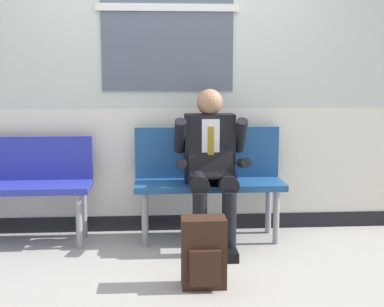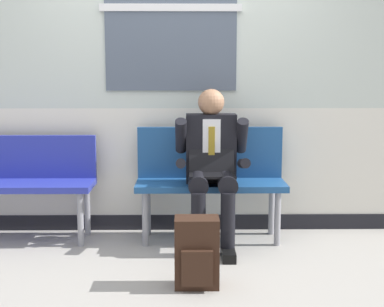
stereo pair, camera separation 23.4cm
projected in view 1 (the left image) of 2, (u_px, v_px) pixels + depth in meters
The scene contains 6 objects.
ground_plane at pixel (173, 256), 4.08m from camera, with size 18.00×18.00×0.00m, color #9E9991.
station_wall at pixel (169, 59), 4.59m from camera, with size 5.44×0.17×2.95m.
bench_with_person at pixel (208, 174), 4.48m from camera, with size 1.21×0.42×0.91m.
bench_empty at pixel (17, 179), 4.37m from camera, with size 1.19×0.42×0.85m.
person_seated at pixel (211, 163), 4.27m from camera, with size 0.57×0.70×1.24m.
backpack at pixel (204, 253), 3.48m from camera, with size 0.28×0.22×0.46m.
Camera 1 is at (-0.14, -3.92, 1.38)m, focal length 50.88 mm.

